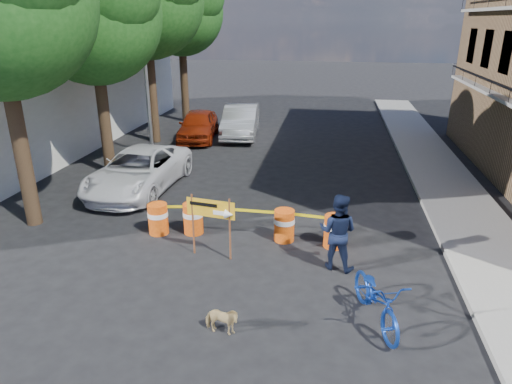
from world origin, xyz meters
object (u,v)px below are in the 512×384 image
(barrel_mid_left, at_px, (193,218))
(detour_sign, at_px, (216,214))
(barrel_far_right, at_px, (334,231))
(suv_white, at_px, (139,170))
(sedan_silver, at_px, (241,121))
(barrel_far_left, at_px, (158,218))
(barrel_mid_right, at_px, (284,225))
(sedan_red, at_px, (198,125))
(dog, at_px, (222,321))
(pedestrian, at_px, (338,232))
(bicycle, at_px, (379,276))

(barrel_mid_left, distance_m, detour_sign, 1.81)
(barrel_far_right, distance_m, suv_white, 7.69)
(suv_white, bearing_deg, sedan_silver, 79.28)
(detour_sign, bearing_deg, barrel_far_left, 160.32)
(barrel_far_right, xyz_separation_m, detour_sign, (-2.96, -1.10, 0.74))
(barrel_far_left, distance_m, barrel_mid_left, 1.00)
(barrel_far_left, xyz_separation_m, barrel_mid_right, (3.61, 0.15, 0.00))
(barrel_far_right, bearing_deg, sedan_red, 122.67)
(barrel_far_right, relative_size, dog, 1.24)
(pedestrian, bearing_deg, barrel_far_left, 2.62)
(sedan_red, xyz_separation_m, sedan_silver, (2.00, 1.06, 0.06))
(barrel_far_right, bearing_deg, barrel_far_left, 179.96)
(barrel_far_left, xyz_separation_m, detour_sign, (2.01, -1.10, 0.74))
(barrel_mid_left, xyz_separation_m, pedestrian, (4.05, -1.30, 0.50))
(bicycle, bearing_deg, suv_white, 121.81)
(barrel_mid_left, xyz_separation_m, detour_sign, (1.03, -1.29, 0.74))
(suv_white, distance_m, sedan_silver, 8.80)
(barrel_mid_left, height_order, bicycle, bicycle)
(dog, distance_m, suv_white, 8.84)
(barrel_far_left, height_order, suv_white, suv_white)
(barrel_mid_left, distance_m, bicycle, 5.95)
(sedan_silver, bearing_deg, barrel_far_left, -96.01)
(detour_sign, bearing_deg, pedestrian, 8.77)
(barrel_far_right, distance_m, sedan_silver, 12.87)
(barrel_far_right, height_order, pedestrian, pedestrian)
(barrel_mid_right, relative_size, detour_sign, 0.54)
(detour_sign, distance_m, sedan_red, 12.57)
(dog, distance_m, sedan_red, 15.67)
(pedestrian, bearing_deg, barrel_mid_right, -26.47)
(barrel_far_right, height_order, sedan_red, sedan_red)
(barrel_far_right, relative_size, sedan_silver, 0.19)
(pedestrian, xyz_separation_m, sedan_red, (-6.99, 11.93, -0.23))
(detour_sign, relative_size, sedan_red, 0.39)
(detour_sign, xyz_separation_m, dog, (0.83, -2.99, -0.91))
(barrel_mid_left, relative_size, detour_sign, 0.54)
(barrel_far_left, distance_m, barrel_far_right, 4.98)
(sedan_red, bearing_deg, suv_white, -97.52)
(barrel_mid_left, relative_size, barrel_far_right, 1.00)
(barrel_mid_left, bearing_deg, detour_sign, -51.41)
(barrel_far_left, bearing_deg, pedestrian, -12.48)
(barrel_far_right, height_order, dog, barrel_far_right)
(bicycle, distance_m, sedan_red, 16.05)
(barrel_far_left, distance_m, detour_sign, 2.41)
(detour_sign, bearing_deg, suv_white, 141.03)
(dog, bearing_deg, barrel_far_left, 40.59)
(dog, bearing_deg, bicycle, -67.64)
(sedan_red, bearing_deg, barrel_far_left, -87.24)
(barrel_far_left, bearing_deg, barrel_mid_left, 10.82)
(barrel_far_left, distance_m, bicycle, 6.68)
(barrel_mid_left, bearing_deg, dog, -66.52)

